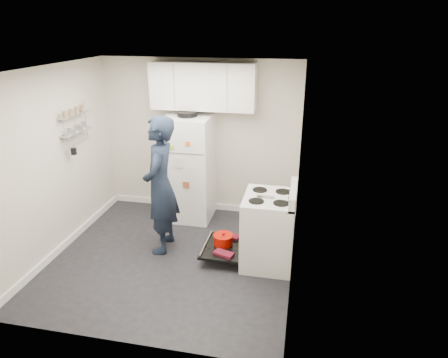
% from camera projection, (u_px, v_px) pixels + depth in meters
% --- Properties ---
extents(room, '(3.21, 3.21, 2.51)m').
position_uv_depth(room, '(167.00, 174.00, 5.06)').
color(room, black).
rests_on(room, ground).
extents(electric_range, '(0.66, 0.76, 1.10)m').
position_uv_depth(electric_range, '(268.00, 230.00, 5.20)').
color(electric_range, silver).
rests_on(electric_range, ground).
extents(open_oven_door, '(0.55, 0.70, 0.22)m').
position_uv_depth(open_oven_door, '(223.00, 244.00, 5.43)').
color(open_oven_door, black).
rests_on(open_oven_door, ground).
extents(refrigerator, '(0.72, 0.74, 1.74)m').
position_uv_depth(refrigerator, '(189.00, 168.00, 6.32)').
color(refrigerator, white).
rests_on(refrigerator, ground).
extents(upper_cabinets, '(1.60, 0.33, 0.70)m').
position_uv_depth(upper_cabinets, '(203.00, 86.00, 5.98)').
color(upper_cabinets, silver).
rests_on(upper_cabinets, room).
extents(wall_shelf_rack, '(0.14, 0.60, 0.61)m').
position_uv_depth(wall_shelf_rack, '(75.00, 123.00, 5.58)').
color(wall_shelf_rack, '#B2B2B7').
rests_on(wall_shelf_rack, room).
extents(person, '(0.51, 0.73, 1.90)m').
position_uv_depth(person, '(160.00, 186.00, 5.35)').
color(person, black).
rests_on(person, ground).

